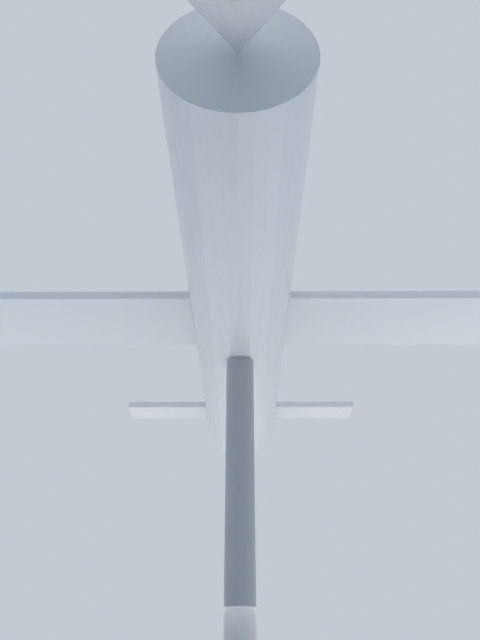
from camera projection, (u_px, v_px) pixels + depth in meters
support_pylon_central at (240, 538)px, 11.93m from camera, size 0.59×0.59×7.41m
suspended_airplane at (240, 313)px, 13.95m from camera, size 21.92×15.97×3.30m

